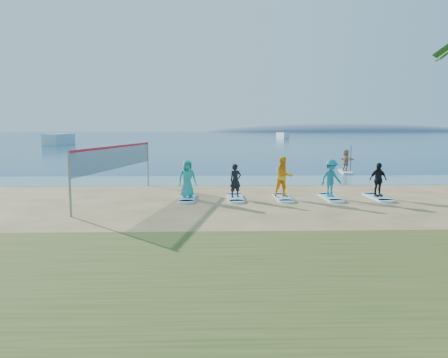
{
  "coord_description": "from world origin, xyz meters",
  "views": [
    {
      "loc": [
        -1.92,
        -16.69,
        3.32
      ],
      "look_at": [
        -1.35,
        2.0,
        1.1
      ],
      "focal_mm": 35.0,
      "sensor_mm": 36.0,
      "label": 1
    }
  ],
  "objects_px": {
    "paddleboarder": "(346,160)",
    "surfboard_4": "(377,197)",
    "paddleboard": "(346,172)",
    "student_1": "(235,181)",
    "student_3": "(331,178)",
    "boat_offshore_a": "(59,145)",
    "surfboard_2": "(283,198)",
    "volleyball_net": "(117,158)",
    "boat_offshore_b": "(283,138)",
    "surfboard_3": "(330,197)",
    "student_4": "(378,180)",
    "student_0": "(187,179)",
    "surfboard_0": "(187,198)",
    "surfboard_1": "(235,198)",
    "student_2": "(283,177)"
  },
  "relations": [
    {
      "from": "boat_offshore_b",
      "to": "surfboard_2",
      "type": "relative_size",
      "value": 2.5
    },
    {
      "from": "surfboard_1",
      "to": "surfboard_4",
      "type": "relative_size",
      "value": 1.0
    },
    {
      "from": "surfboard_0",
      "to": "student_1",
      "type": "height_order",
      "value": "student_1"
    },
    {
      "from": "paddleboard",
      "to": "student_4",
      "type": "xyz_separation_m",
      "value": [
        -2.14,
        -11.76,
        0.82
      ]
    },
    {
      "from": "surfboard_0",
      "to": "student_0",
      "type": "bearing_deg",
      "value": 0.0
    },
    {
      "from": "paddleboarder",
      "to": "boat_offshore_b",
      "type": "bearing_deg",
      "value": -24.49
    },
    {
      "from": "boat_offshore_a",
      "to": "surfboard_1",
      "type": "height_order",
      "value": "boat_offshore_a"
    },
    {
      "from": "paddleboard",
      "to": "student_0",
      "type": "relative_size",
      "value": 1.73
    },
    {
      "from": "volleyball_net",
      "to": "surfboard_3",
      "type": "distance_m",
      "value": 10.21
    },
    {
      "from": "surfboard_3",
      "to": "student_3",
      "type": "height_order",
      "value": "student_3"
    },
    {
      "from": "volleyball_net",
      "to": "boat_offshore_b",
      "type": "bearing_deg",
      "value": 76.77
    },
    {
      "from": "surfboard_3",
      "to": "surfboard_4",
      "type": "height_order",
      "value": "same"
    },
    {
      "from": "paddleboarder",
      "to": "surfboard_4",
      "type": "distance_m",
      "value": 11.98
    },
    {
      "from": "volleyball_net",
      "to": "boat_offshore_a",
      "type": "distance_m",
      "value": 69.29
    },
    {
      "from": "student_1",
      "to": "student_4",
      "type": "bearing_deg",
      "value": -23.06
    },
    {
      "from": "student_1",
      "to": "student_2",
      "type": "distance_m",
      "value": 2.24
    },
    {
      "from": "student_0",
      "to": "surfboard_2",
      "type": "bearing_deg",
      "value": -19.79
    },
    {
      "from": "boat_offshore_a",
      "to": "student_3",
      "type": "bearing_deg",
      "value": -57.65
    },
    {
      "from": "paddleboard",
      "to": "surfboard_4",
      "type": "bearing_deg",
      "value": -90.95
    },
    {
      "from": "surfboard_0",
      "to": "student_0",
      "type": "height_order",
      "value": "student_0"
    },
    {
      "from": "surfboard_2",
      "to": "surfboard_3",
      "type": "bearing_deg",
      "value": 0.0
    },
    {
      "from": "paddleboard",
      "to": "student_1",
      "type": "relative_size",
      "value": 1.94
    },
    {
      "from": "surfboard_2",
      "to": "student_4",
      "type": "distance_m",
      "value": 4.55
    },
    {
      "from": "student_3",
      "to": "surfboard_3",
      "type": "bearing_deg",
      "value": 0.0
    },
    {
      "from": "boat_offshore_b",
      "to": "student_0",
      "type": "height_order",
      "value": "student_0"
    },
    {
      "from": "boat_offshore_b",
      "to": "student_4",
      "type": "bearing_deg",
      "value": -113.09
    },
    {
      "from": "student_2",
      "to": "surfboard_4",
      "type": "height_order",
      "value": "student_2"
    },
    {
      "from": "paddleboarder",
      "to": "student_0",
      "type": "distance_m",
      "value": 16.15
    },
    {
      "from": "paddleboarder",
      "to": "surfboard_0",
      "type": "relative_size",
      "value": 0.72
    },
    {
      "from": "paddleboard",
      "to": "student_3",
      "type": "xyz_separation_m",
      "value": [
        -4.37,
        -11.76,
        0.9
      ]
    },
    {
      "from": "student_0",
      "to": "surfboard_1",
      "type": "xyz_separation_m",
      "value": [
        2.23,
        0.0,
        -0.91
      ]
    },
    {
      "from": "volleyball_net",
      "to": "student_1",
      "type": "distance_m",
      "value": 5.68
    },
    {
      "from": "paddleboarder",
      "to": "student_3",
      "type": "height_order",
      "value": "student_3"
    },
    {
      "from": "boat_offshore_b",
      "to": "volleyball_net",
      "type": "bearing_deg",
      "value": -119.18
    },
    {
      "from": "volleyball_net",
      "to": "surfboard_4",
      "type": "xyz_separation_m",
      "value": [
        12.27,
        -0.52,
        -1.86
      ]
    },
    {
      "from": "surfboard_0",
      "to": "student_4",
      "type": "xyz_separation_m",
      "value": [
        8.94,
        0.0,
        0.84
      ]
    },
    {
      "from": "boat_offshore_a",
      "to": "surfboard_2",
      "type": "xyz_separation_m",
      "value": [
        32.59,
        -65.2,
        0.04
      ]
    },
    {
      "from": "paddleboard",
      "to": "boat_offshore_a",
      "type": "bearing_deg",
      "value": 135.62
    },
    {
      "from": "surfboard_1",
      "to": "student_0",
      "type": "bearing_deg",
      "value": 180.0
    },
    {
      "from": "volleyball_net",
      "to": "boat_offshore_b",
      "type": "height_order",
      "value": "volleyball_net"
    },
    {
      "from": "student_1",
      "to": "surfboard_2",
      "type": "xyz_separation_m",
      "value": [
        2.23,
        0.0,
        -0.82
      ]
    },
    {
      "from": "paddleboard",
      "to": "boat_offshore_b",
      "type": "relative_size",
      "value": 0.55
    },
    {
      "from": "paddleboard",
      "to": "paddleboarder",
      "type": "xyz_separation_m",
      "value": [
        0.0,
        0.0,
        0.85
      ]
    },
    {
      "from": "volleyball_net",
      "to": "student_1",
      "type": "bearing_deg",
      "value": -5.38
    },
    {
      "from": "student_0",
      "to": "student_2",
      "type": "bearing_deg",
      "value": -19.79
    },
    {
      "from": "surfboard_0",
      "to": "surfboard_4",
      "type": "relative_size",
      "value": 1.0
    },
    {
      "from": "surfboard_0",
      "to": "student_0",
      "type": "relative_size",
      "value": 1.27
    },
    {
      "from": "boat_offshore_b",
      "to": "student_2",
      "type": "relative_size",
      "value": 2.94
    },
    {
      "from": "boat_offshore_a",
      "to": "surfboard_2",
      "type": "relative_size",
      "value": 4.14
    },
    {
      "from": "student_4",
      "to": "surfboard_3",
      "type": "bearing_deg",
      "value": 163.55
    }
  ]
}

